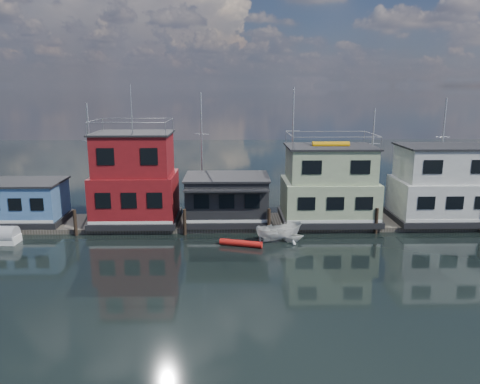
{
  "coord_description": "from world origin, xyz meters",
  "views": [
    {
      "loc": [
        -0.24,
        -28.06,
        12.09
      ],
      "look_at": [
        0.65,
        12.0,
        3.0
      ],
      "focal_mm": 35.0,
      "sensor_mm": 36.0,
      "label": 1
    }
  ],
  "objects_px": {
    "houseboat_red": "(135,180)",
    "houseboat_white": "(441,185)",
    "motorboat": "(279,232)",
    "dinghy_white": "(292,236)",
    "houseboat_blue": "(27,202)",
    "red_kayak": "(241,243)",
    "houseboat_green": "(329,185)",
    "houseboat_dark": "(227,199)"
  },
  "relations": [
    {
      "from": "red_kayak",
      "to": "dinghy_white",
      "type": "xyz_separation_m",
      "value": [
        4.05,
        0.94,
        0.27
      ]
    },
    {
      "from": "red_kayak",
      "to": "houseboat_green",
      "type": "bearing_deg",
      "value": 52.79
    },
    {
      "from": "houseboat_dark",
      "to": "dinghy_white",
      "type": "bearing_deg",
      "value": -43.05
    },
    {
      "from": "motorboat",
      "to": "dinghy_white",
      "type": "relative_size",
      "value": 1.97
    },
    {
      "from": "motorboat",
      "to": "dinghy_white",
      "type": "height_order",
      "value": "motorboat"
    },
    {
      "from": "houseboat_dark",
      "to": "houseboat_red",
      "type": "bearing_deg",
      "value": 179.86
    },
    {
      "from": "houseboat_white",
      "to": "red_kayak",
      "type": "height_order",
      "value": "houseboat_white"
    },
    {
      "from": "houseboat_white",
      "to": "motorboat",
      "type": "xyz_separation_m",
      "value": [
        -14.85,
        -4.57,
        -2.8
      ]
    },
    {
      "from": "houseboat_blue",
      "to": "red_kayak",
      "type": "height_order",
      "value": "houseboat_blue"
    },
    {
      "from": "houseboat_blue",
      "to": "red_kayak",
      "type": "xyz_separation_m",
      "value": [
        18.59,
        -5.75,
        -1.96
      ]
    },
    {
      "from": "houseboat_dark",
      "to": "houseboat_white",
      "type": "bearing_deg",
      "value": 0.06
    },
    {
      "from": "houseboat_blue",
      "to": "dinghy_white",
      "type": "distance_m",
      "value": 23.2
    },
    {
      "from": "motorboat",
      "to": "houseboat_white",
      "type": "bearing_deg",
      "value": -86.2
    },
    {
      "from": "houseboat_green",
      "to": "houseboat_white",
      "type": "distance_m",
      "value": 10.0
    },
    {
      "from": "houseboat_white",
      "to": "dinghy_white",
      "type": "relative_size",
      "value": 4.31
    },
    {
      "from": "houseboat_white",
      "to": "motorboat",
      "type": "distance_m",
      "value": 15.79
    },
    {
      "from": "houseboat_white",
      "to": "red_kayak",
      "type": "relative_size",
      "value": 2.5
    },
    {
      "from": "houseboat_red",
      "to": "houseboat_dark",
      "type": "height_order",
      "value": "houseboat_red"
    },
    {
      "from": "houseboat_blue",
      "to": "dinghy_white",
      "type": "relative_size",
      "value": 3.29
    },
    {
      "from": "houseboat_white",
      "to": "dinghy_white",
      "type": "height_order",
      "value": "houseboat_white"
    },
    {
      "from": "houseboat_green",
      "to": "houseboat_blue",
      "type": "bearing_deg",
      "value": -180.0
    },
    {
      "from": "houseboat_red",
      "to": "houseboat_white",
      "type": "height_order",
      "value": "houseboat_red"
    },
    {
      "from": "houseboat_red",
      "to": "red_kayak",
      "type": "xyz_separation_m",
      "value": [
        9.09,
        -5.75,
        -3.86
      ]
    },
    {
      "from": "houseboat_red",
      "to": "houseboat_white",
      "type": "relative_size",
      "value": 1.41
    },
    {
      "from": "red_kayak",
      "to": "houseboat_white",
      "type": "bearing_deg",
      "value": 34.57
    },
    {
      "from": "houseboat_blue",
      "to": "houseboat_green",
      "type": "bearing_deg",
      "value": 0.0
    },
    {
      "from": "houseboat_green",
      "to": "red_kayak",
      "type": "distance_m",
      "value": 10.33
    },
    {
      "from": "houseboat_blue",
      "to": "houseboat_green",
      "type": "distance_m",
      "value": 26.53
    },
    {
      "from": "houseboat_green",
      "to": "dinghy_white",
      "type": "distance_m",
      "value": 6.88
    },
    {
      "from": "motorboat",
      "to": "houseboat_green",
      "type": "bearing_deg",
      "value": -60.01
    },
    {
      "from": "houseboat_white",
      "to": "houseboat_dark",
      "type": "bearing_deg",
      "value": -179.94
    },
    {
      "from": "houseboat_red",
      "to": "houseboat_dark",
      "type": "distance_m",
      "value": 8.18
    },
    {
      "from": "houseboat_dark",
      "to": "red_kayak",
      "type": "bearing_deg",
      "value": -79.27
    },
    {
      "from": "houseboat_blue",
      "to": "houseboat_green",
      "type": "relative_size",
      "value": 0.76
    },
    {
      "from": "houseboat_blue",
      "to": "houseboat_green",
      "type": "height_order",
      "value": "houseboat_green"
    },
    {
      "from": "houseboat_dark",
      "to": "motorboat",
      "type": "relative_size",
      "value": 1.93
    },
    {
      "from": "houseboat_blue",
      "to": "houseboat_white",
      "type": "relative_size",
      "value": 0.76
    },
    {
      "from": "houseboat_blue",
      "to": "red_kayak",
      "type": "relative_size",
      "value": 1.9
    },
    {
      "from": "houseboat_red",
      "to": "motorboat",
      "type": "distance_m",
      "value": 13.41
    },
    {
      "from": "houseboat_dark",
      "to": "houseboat_white",
      "type": "xyz_separation_m",
      "value": [
        19.0,
        0.02,
        1.12
      ]
    },
    {
      "from": "houseboat_green",
      "to": "dinghy_white",
      "type": "height_order",
      "value": "houseboat_green"
    },
    {
      "from": "houseboat_blue",
      "to": "houseboat_white",
      "type": "height_order",
      "value": "houseboat_white"
    }
  ]
}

